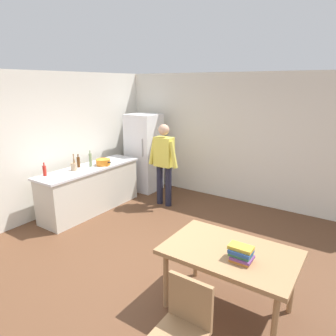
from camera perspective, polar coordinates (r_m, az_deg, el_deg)
The scene contains 14 objects.
ground_plane at distance 4.65m, azimuth -4.19°, elevation -16.61°, with size 14.00×14.00×0.00m, color brown.
wall_back at distance 6.65m, azimuth 11.74°, elevation 5.57°, with size 6.40×0.12×2.70m, color silver.
wall_left at distance 6.13m, azimuth -22.83°, elevation 3.81°, with size 0.12×5.60×2.70m, color silver.
kitchen_counter at distance 6.24m, azimuth -14.31°, elevation -3.79°, with size 0.64×2.20×0.90m.
refrigerator at distance 7.17m, azimuth -4.52°, elevation 2.91°, with size 0.70×0.67×1.80m.
person at distance 6.17m, azimuth -0.79°, elevation 1.59°, with size 0.70×0.22×1.70m.
dining_table at distance 3.48m, azimuth 11.55°, elevation -16.05°, with size 1.40×0.90×0.75m.
chair at distance 2.86m, azimuth 2.90°, elevation -27.33°, with size 0.42×0.42×0.91m.
cooking_pot at distance 6.18m, azimuth -12.10°, elevation 1.09°, with size 0.40×0.28×0.12m.
utensil_jar at distance 5.93m, azimuth -17.30°, elevation 0.29°, with size 0.11×0.11×0.32m.
bottle_vinegar_tall at distance 6.12m, azimuth -14.40°, elevation 1.52°, with size 0.06×0.06×0.32m.
bottle_beer_brown at distance 6.13m, azimuth -16.50°, elevation 1.10°, with size 0.06×0.06×0.26m.
bottle_sauce_red at distance 5.77m, azimuth -22.21°, elevation -0.44°, with size 0.06×0.06×0.24m.
book_stack at distance 3.26m, azimuth 13.59°, elevation -15.37°, with size 0.25×0.18×0.16m.
Camera 1 is at (2.46, -3.07, 2.49)m, focal length 32.39 mm.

